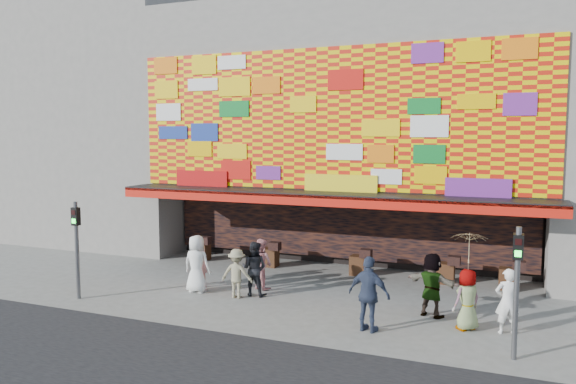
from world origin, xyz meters
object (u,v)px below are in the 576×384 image
(signal_left, at_px, (77,239))
(ped_a, at_px, (197,264))
(signal_right, at_px, (517,278))
(ped_g, at_px, (467,300))
(ped_d, at_px, (237,273))
(ped_b, at_px, (200,263))
(ped_h, at_px, (507,301))
(ped_i, at_px, (261,264))
(parasol, at_px, (469,249))
(ped_f, at_px, (432,285))
(ped_c, at_px, (254,268))
(ped_e, at_px, (369,294))

(signal_left, height_order, ped_a, signal_left)
(signal_right, xyz_separation_m, ped_g, (-1.14, 1.60, -1.07))
(ped_d, height_order, ped_g, ped_g)
(ped_b, height_order, ped_h, ped_h)
(ped_d, bearing_deg, ped_i, -109.04)
(ped_g, bearing_deg, ped_a, -47.68)
(ped_a, xyz_separation_m, parasol, (8.28, -0.40, 1.20))
(ped_b, bearing_deg, ped_f, -172.40)
(ped_b, xyz_separation_m, ped_f, (7.53, -0.27, 0.09))
(ped_g, bearing_deg, ped_c, -51.66)
(ped_d, relative_size, ped_h, 0.91)
(ped_d, bearing_deg, ped_a, -10.49)
(signal_right, bearing_deg, ped_e, 171.28)
(ped_c, bearing_deg, ped_d, 46.88)
(ped_e, distance_m, ped_f, 2.26)
(ped_f, distance_m, ped_h, 2.06)
(ped_b, bearing_deg, ped_i, -154.84)
(ped_i, bearing_deg, ped_c, 121.22)
(ped_c, xyz_separation_m, ped_h, (7.38, -0.67, -0.02))
(ped_b, bearing_deg, signal_right, 174.43)
(ped_b, xyz_separation_m, ped_h, (9.48, -0.94, 0.04))
(ped_d, xyz_separation_m, parasol, (6.81, -0.33, 1.36))
(ped_e, distance_m, ped_g, 2.55)
(ped_c, bearing_deg, ped_f, 178.64)
(ped_h, bearing_deg, ped_c, -21.91)
(signal_left, height_order, ped_c, signal_left)
(ped_b, relative_size, ped_h, 0.96)
(signal_right, relative_size, ped_c, 1.76)
(ped_h, bearing_deg, signal_right, 79.50)
(signal_right, height_order, ped_b, signal_right)
(ped_a, relative_size, ped_d, 1.21)
(signal_left, height_order, ped_d, signal_left)
(ped_i, bearing_deg, signal_left, 55.87)
(parasol, bearing_deg, ped_i, 166.48)
(ped_i, bearing_deg, ped_d, 100.43)
(ped_b, distance_m, ped_g, 8.58)
(ped_b, xyz_separation_m, ped_d, (1.71, -0.70, -0.04))
(parasol, bearing_deg, ped_e, -155.02)
(signal_right, distance_m, ped_g, 2.24)
(ped_i, bearing_deg, ped_g, -171.72)
(ped_c, distance_m, ped_h, 7.41)
(ped_b, bearing_deg, ped_h, -176.00)
(signal_right, height_order, ped_c, signal_right)
(ped_a, height_order, ped_i, ped_a)
(ped_g, relative_size, parasol, 0.89)
(ped_a, height_order, parasol, parasol)
(ped_f, relative_size, ped_g, 1.12)
(ped_d, bearing_deg, ped_h, 170.54)
(ped_d, xyz_separation_m, ped_f, (5.82, 0.43, 0.13))
(ped_a, relative_size, ped_h, 1.10)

